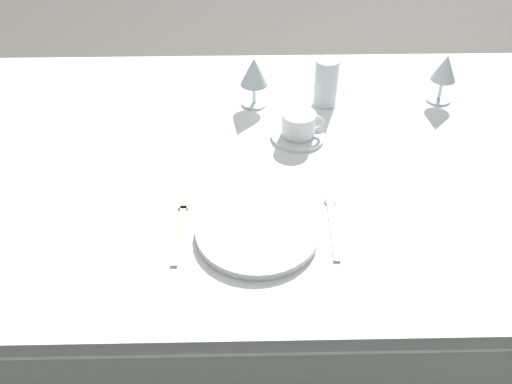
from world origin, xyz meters
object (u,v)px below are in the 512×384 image
Objects in this scene: dinner_plate at (257,232)px; fork_outer at (180,226)px; coffee_cup_left at (299,124)px; spoon_soup at (332,218)px; wine_glass_left at (254,74)px; wine_glass_centre at (445,70)px; drink_tumbler at (326,85)px.

dinner_plate reaches higher than fork_outer.
spoon_soup is at bearing -80.97° from coffee_cup_left.
wine_glass_left reaches higher than spoon_soup.
spoon_soup is at bearing -71.32° from wine_glass_left.
spoon_soup is at bearing -126.41° from wine_glass_centre.
wine_glass_centre is 0.98× the size of wine_glass_left.
coffee_cup_left is 0.45m from wine_glass_centre.
wine_glass_left reaches higher than wine_glass_centre.
dinner_plate is 1.24× the size of spoon_soup.
spoon_soup is 0.62m from wine_glass_centre.
fork_outer is at bearing -130.02° from coffee_cup_left.
dinner_plate is 0.38m from coffee_cup_left.
spoon_soup is (0.33, 0.02, -0.00)m from fork_outer.
drink_tumbler is (-0.33, -0.01, -0.04)m from wine_glass_centre.
spoon_soup is 1.56× the size of drink_tumbler.
coffee_cup_left reaches higher than dinner_plate.
wine_glass_left reaches higher than coffee_cup_left.
coffee_cup_left is at bearing 72.31° from dinner_plate.
wine_glass_centre is at bearing 36.44° from fork_outer.
spoon_soup is 1.52× the size of wine_glass_centre.
drink_tumbler reaches higher than coffee_cup_left.
wine_glass_centre is (0.53, 0.54, 0.09)m from dinner_plate.
wine_glass_centre reaches higher than dinner_plate.
wine_glass_left is at bearing 108.68° from spoon_soup.
wine_glass_centre is 1.03× the size of drink_tumbler.
fork_outer is at bearing -126.22° from drink_tumbler.
drink_tumbler reaches higher than fork_outer.
drink_tumbler is at bearing -0.22° from wine_glass_left.
wine_glass_left is (0.00, 0.53, 0.09)m from dinner_plate.
spoon_soup is 0.32m from coffee_cup_left.
dinner_plate is at bearing -90.33° from wine_glass_left.
dinner_plate is 1.94× the size of drink_tumbler.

